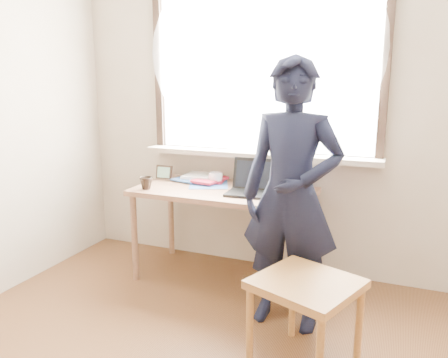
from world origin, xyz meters
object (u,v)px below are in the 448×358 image
at_px(laptop, 254,185).
at_px(mug_dark, 146,183).
at_px(desk, 224,199).
at_px(work_chair, 306,294).
at_px(mug_white, 215,178).
at_px(person, 291,196).

height_order(laptop, mug_dark, laptop).
xyz_separation_m(desk, work_chair, (0.79, -0.83, -0.22)).
height_order(desk, work_chair, desk).
bearing_deg(desk, mug_white, 132.60).
bearing_deg(person, work_chair, -63.71).
bearing_deg(person, mug_white, 143.74).
bearing_deg(mug_white, mug_dark, -138.56).
bearing_deg(desk, laptop, -7.17).
bearing_deg(desk, work_chair, -46.55).
bearing_deg(work_chair, mug_dark, 154.92).
height_order(desk, person, person).
xyz_separation_m(desk, laptop, (0.24, -0.03, 0.13)).
distance_m(laptop, mug_dark, 0.79).
relative_size(desk, mug_dark, 13.61).
bearing_deg(desk, person, -35.32).
height_order(laptop, mug_white, laptop).
xyz_separation_m(laptop, mug_white, (-0.37, 0.17, -0.01)).
xyz_separation_m(desk, mug_dark, (-0.53, -0.22, 0.12)).
bearing_deg(work_chair, desk, 133.45).
relative_size(mug_white, mug_dark, 1.15).
bearing_deg(work_chair, mug_white, 133.33).
relative_size(mug_white, work_chair, 0.18).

